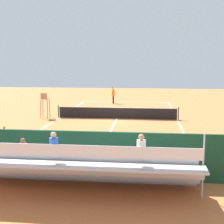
{
  "coord_description": "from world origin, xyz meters",
  "views": [
    {
      "loc": [
        -2.48,
        26.67,
        4.87
      ],
      "look_at": [
        0.0,
        4.0,
        1.2
      ],
      "focal_mm": 51.51,
      "sensor_mm": 36.0,
      "label": 1
    }
  ],
  "objects_px": {
    "courtside_bench": "(137,161)",
    "umpire_chair": "(45,103)",
    "bleacher_stand": "(77,167)",
    "line_judge": "(1,146)",
    "tennis_racket": "(110,103)",
    "equipment_bag": "(89,169)",
    "tennis_ball_near": "(95,105)",
    "tennis_net": "(117,113)",
    "tennis_player": "(113,95)"
  },
  "relations": [
    {
      "from": "courtside_bench",
      "to": "umpire_chair",
      "type": "bearing_deg",
      "value": -57.45
    },
    {
      "from": "bleacher_stand",
      "to": "line_judge",
      "type": "distance_m",
      "value": 4.52
    },
    {
      "from": "tennis_racket",
      "to": "line_judge",
      "type": "xyz_separation_m",
      "value": [
        2.24,
        23.21,
        1.0
      ]
    },
    {
      "from": "bleacher_stand",
      "to": "tennis_racket",
      "type": "height_order",
      "value": "bleacher_stand"
    },
    {
      "from": "equipment_bag",
      "to": "tennis_ball_near",
      "type": "relative_size",
      "value": 13.64
    },
    {
      "from": "bleacher_stand",
      "to": "line_judge",
      "type": "relative_size",
      "value": 4.7
    },
    {
      "from": "umpire_chair",
      "to": "equipment_bag",
      "type": "height_order",
      "value": "umpire_chair"
    },
    {
      "from": "tennis_net",
      "to": "equipment_bag",
      "type": "height_order",
      "value": "tennis_net"
    },
    {
      "from": "tennis_player",
      "to": "courtside_bench",
      "type": "bearing_deg",
      "value": 98.58
    },
    {
      "from": "tennis_net",
      "to": "tennis_player",
      "type": "relative_size",
      "value": 5.35
    },
    {
      "from": "tennis_racket",
      "to": "line_judge",
      "type": "relative_size",
      "value": 0.29
    },
    {
      "from": "bleacher_stand",
      "to": "tennis_ball_near",
      "type": "relative_size",
      "value": 137.27
    },
    {
      "from": "bleacher_stand",
      "to": "tennis_player",
      "type": "relative_size",
      "value": 4.7
    },
    {
      "from": "tennis_racket",
      "to": "tennis_net",
      "type": "bearing_deg",
      "value": 100.18
    },
    {
      "from": "tennis_net",
      "to": "courtside_bench",
      "type": "relative_size",
      "value": 5.72
    },
    {
      "from": "umpire_chair",
      "to": "line_judge",
      "type": "height_order",
      "value": "umpire_chair"
    },
    {
      "from": "tennis_net",
      "to": "tennis_player",
      "type": "height_order",
      "value": "tennis_player"
    },
    {
      "from": "equipment_bag",
      "to": "tennis_racket",
      "type": "bearing_deg",
      "value": -85.57
    },
    {
      "from": "bleacher_stand",
      "to": "tennis_player",
      "type": "bearing_deg",
      "value": -87.12
    },
    {
      "from": "bleacher_stand",
      "to": "umpire_chair",
      "type": "xyz_separation_m",
      "value": [
        6.11,
        -15.13,
        0.37
      ]
    },
    {
      "from": "umpire_chair",
      "to": "tennis_ball_near",
      "type": "relative_size",
      "value": 32.42
    },
    {
      "from": "tennis_net",
      "to": "umpire_chair",
      "type": "relative_size",
      "value": 4.81
    },
    {
      "from": "line_judge",
      "to": "tennis_player",
      "type": "bearing_deg",
      "value": -96.73
    },
    {
      "from": "tennis_racket",
      "to": "tennis_ball_near",
      "type": "distance_m",
      "value": 2.72
    },
    {
      "from": "tennis_net",
      "to": "bleacher_stand",
      "type": "relative_size",
      "value": 1.14
    },
    {
      "from": "tennis_player",
      "to": "line_judge",
      "type": "height_order",
      "value": "same"
    },
    {
      "from": "tennis_net",
      "to": "line_judge",
      "type": "distance_m",
      "value": 13.81
    },
    {
      "from": "courtside_bench",
      "to": "tennis_player",
      "type": "bearing_deg",
      "value": -81.42
    },
    {
      "from": "tennis_ball_near",
      "to": "umpire_chair",
      "type": "bearing_deg",
      "value": 69.36
    },
    {
      "from": "tennis_net",
      "to": "tennis_ball_near",
      "type": "bearing_deg",
      "value": -67.38
    },
    {
      "from": "tennis_player",
      "to": "bleacher_stand",
      "type": "bearing_deg",
      "value": 92.88
    },
    {
      "from": "umpire_chair",
      "to": "tennis_player",
      "type": "distance_m",
      "value": 11.02
    },
    {
      "from": "bleacher_stand",
      "to": "courtside_bench",
      "type": "relative_size",
      "value": 5.03
    },
    {
      "from": "equipment_bag",
      "to": "tennis_net",
      "type": "bearing_deg",
      "value": -89.93
    },
    {
      "from": "courtside_bench",
      "to": "line_judge",
      "type": "distance_m",
      "value": 6.17
    },
    {
      "from": "tennis_net",
      "to": "line_judge",
      "type": "relative_size",
      "value": 5.35
    },
    {
      "from": "tennis_net",
      "to": "tennis_ball_near",
      "type": "relative_size",
      "value": 156.06
    },
    {
      "from": "tennis_net",
      "to": "tennis_racket",
      "type": "relative_size",
      "value": 18.31
    },
    {
      "from": "tennis_racket",
      "to": "courtside_bench",
      "type": "bearing_deg",
      "value": 99.52
    },
    {
      "from": "bleacher_stand",
      "to": "courtside_bench",
      "type": "bearing_deg",
      "value": -136.1
    },
    {
      "from": "courtside_bench",
      "to": "tennis_racket",
      "type": "relative_size",
      "value": 3.2
    },
    {
      "from": "umpire_chair",
      "to": "courtside_bench",
      "type": "height_order",
      "value": "umpire_chair"
    },
    {
      "from": "courtside_bench",
      "to": "tennis_player",
      "type": "height_order",
      "value": "tennis_player"
    },
    {
      "from": "bleacher_stand",
      "to": "tennis_racket",
      "type": "xyz_separation_m",
      "value": [
        1.71,
        -25.41,
        -0.93
      ]
    },
    {
      "from": "tennis_net",
      "to": "tennis_racket",
      "type": "distance_m",
      "value": 10.2
    },
    {
      "from": "equipment_bag",
      "to": "tennis_player",
      "type": "distance_m",
      "value": 23.09
    },
    {
      "from": "equipment_bag",
      "to": "tennis_ball_near",
      "type": "xyz_separation_m",
      "value": [
        3.22,
        -21.09,
        -0.15
      ]
    },
    {
      "from": "line_judge",
      "to": "umpire_chair",
      "type": "bearing_deg",
      "value": -80.53
    },
    {
      "from": "umpire_chair",
      "to": "tennis_ball_near",
      "type": "distance_m",
      "value": 8.59
    },
    {
      "from": "tennis_ball_near",
      "to": "courtside_bench",
      "type": "bearing_deg",
      "value": 104.22
    }
  ]
}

